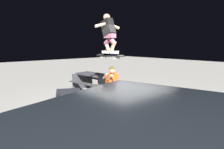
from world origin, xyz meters
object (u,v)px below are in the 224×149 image
object	(u,v)px
ledge_box_main	(119,100)
skater_airborne	(109,32)
skateboard	(110,56)
kicker_ramp	(68,98)
trash_bin	(165,121)
picnic_table_back	(95,80)
person_sitting_on_ledge	(109,86)

from	to	relation	value
ledge_box_main	skater_airborne	size ratio (longest dim) A/B	1.72
ledge_box_main	skateboard	bearing A→B (deg)	91.47
kicker_ramp	trash_bin	world-z (taller)	trash_bin
picnic_table_back	trash_bin	size ratio (longest dim) A/B	2.17
person_sitting_on_ledge	picnic_table_back	distance (m)	2.37
person_sitting_on_ledge	skater_airborne	world-z (taller)	skater_airborne
ledge_box_main	kicker_ramp	distance (m)	1.99
skateboard	picnic_table_back	xyz separation A→B (m)	(2.16, -1.02, -1.12)
person_sitting_on_ledge	kicker_ramp	xyz separation A→B (m)	(1.81, 0.39, -0.66)
ledge_box_main	kicker_ramp	size ratio (longest dim) A/B	1.55
skater_airborne	trash_bin	bearing A→B (deg)	169.83
skateboard	trash_bin	world-z (taller)	skateboard
kicker_ramp	trash_bin	xyz separation A→B (m)	(-3.98, -0.00, 0.36)
kicker_ramp	person_sitting_on_ledge	bearing A→B (deg)	-167.78
kicker_ramp	picnic_table_back	size ratio (longest dim) A/B	0.67
person_sitting_on_ledge	skateboard	world-z (taller)	skateboard
ledge_box_main	skater_airborne	bearing A→B (deg)	82.52
trash_bin	ledge_box_main	bearing A→B (deg)	-19.39
skater_airborne	trash_bin	size ratio (longest dim) A/B	1.31
kicker_ramp	picnic_table_back	xyz separation A→B (m)	(0.32, -1.42, 0.43)
skater_airborne	picnic_table_back	xyz separation A→B (m)	(2.11, -1.03, -1.81)
skater_airborne	ledge_box_main	bearing A→B (deg)	-97.48
person_sitting_on_ledge	trash_bin	distance (m)	2.22
skater_airborne	person_sitting_on_ledge	bearing A→B (deg)	167.59
person_sitting_on_ledge	picnic_table_back	bearing A→B (deg)	-25.82
skateboard	trash_bin	distance (m)	2.48
skateboard	skater_airborne	bearing A→B (deg)	0.83
ledge_box_main	trash_bin	distance (m)	2.28
picnic_table_back	kicker_ramp	bearing A→B (deg)	102.77
skateboard	picnic_table_back	bearing A→B (deg)	-25.32
person_sitting_on_ledge	skater_airborne	xyz separation A→B (m)	(0.02, -0.00, 1.59)
skater_airborne	trash_bin	world-z (taller)	skater_airborne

